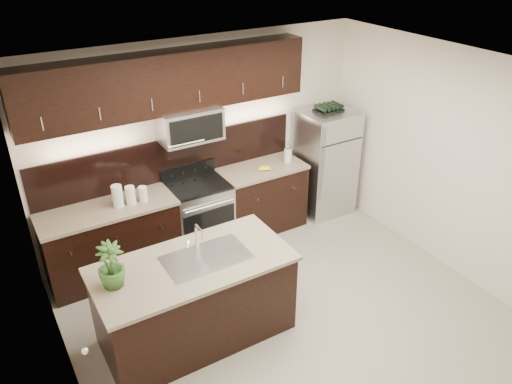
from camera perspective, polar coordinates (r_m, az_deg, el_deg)
ground at (r=5.79m, az=3.44°, el=-13.49°), size 4.50×4.50×0.00m
room_walls at (r=4.74m, az=3.17°, el=1.18°), size 4.52×4.02×2.71m
counter_run at (r=6.54m, az=-8.13°, el=-3.15°), size 3.51×0.65×0.94m
upper_fixtures at (r=5.99m, az=-9.58°, el=11.32°), size 3.49×0.40×1.66m
island at (r=5.25m, az=-6.96°, el=-12.10°), size 1.96×0.96×0.94m
sink_faucet at (r=5.00m, az=-5.77°, el=-7.27°), size 0.84×0.50×0.28m
refrigerator at (r=7.35m, az=7.85°, el=3.38°), size 0.75×0.68×1.56m
wine_rack at (r=7.04m, az=8.29°, el=9.46°), size 0.39×0.24×0.09m
plant at (r=4.69m, az=-16.26°, el=-8.08°), size 0.31×0.31×0.45m
canisters at (r=6.00m, az=-14.49°, el=-0.39°), size 0.40×0.15×0.27m
french_press at (r=6.88m, az=3.66°, el=4.31°), size 0.11×0.11×0.31m
bananas at (r=6.67m, az=0.57°, el=2.73°), size 0.21×0.19×0.05m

